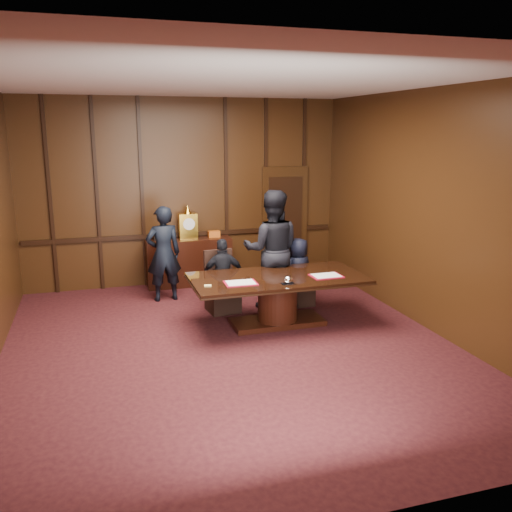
{
  "coord_description": "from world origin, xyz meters",
  "views": [
    {
      "loc": [
        -1.7,
        -6.7,
        2.91
      ],
      "look_at": [
        0.62,
        0.91,
        1.05
      ],
      "focal_mm": 38.0,
      "sensor_mm": 36.0,
      "label": 1
    }
  ],
  "objects_px": {
    "conference_table": "(278,292)",
    "witness_right": "(272,250)",
    "signatory_right": "(298,272)",
    "witness_left": "(164,254)",
    "signatory_left": "(223,276)",
    "sideboard": "(189,260)"
  },
  "relations": [
    {
      "from": "sideboard",
      "to": "signatory_left",
      "type": "distance_m",
      "value": 1.77
    },
    {
      "from": "witness_right",
      "to": "signatory_right",
      "type": "bearing_deg",
      "value": -163.55
    },
    {
      "from": "witness_left",
      "to": "signatory_right",
      "type": "bearing_deg",
      "value": 151.06
    },
    {
      "from": "conference_table",
      "to": "signatory_right",
      "type": "xyz_separation_m",
      "value": [
        0.65,
        0.8,
        0.07
      ]
    },
    {
      "from": "conference_table",
      "to": "witness_right",
      "type": "height_order",
      "value": "witness_right"
    },
    {
      "from": "sideboard",
      "to": "witness_left",
      "type": "height_order",
      "value": "witness_left"
    },
    {
      "from": "sideboard",
      "to": "witness_right",
      "type": "distance_m",
      "value": 2.1
    },
    {
      "from": "sideboard",
      "to": "witness_left",
      "type": "xyz_separation_m",
      "value": [
        -0.58,
        -0.82,
        0.34
      ]
    },
    {
      "from": "signatory_right",
      "to": "witness_left",
      "type": "xyz_separation_m",
      "value": [
        -2.13,
        0.93,
        0.25
      ]
    },
    {
      "from": "signatory_right",
      "to": "witness_left",
      "type": "bearing_deg",
      "value": -39.57
    },
    {
      "from": "conference_table",
      "to": "witness_right",
      "type": "relative_size",
      "value": 1.33
    },
    {
      "from": "conference_table",
      "to": "witness_left",
      "type": "xyz_separation_m",
      "value": [
        -1.48,
        1.73,
        0.32
      ]
    },
    {
      "from": "witness_left",
      "to": "witness_right",
      "type": "height_order",
      "value": "witness_right"
    },
    {
      "from": "signatory_left",
      "to": "witness_left",
      "type": "relative_size",
      "value": 0.74
    },
    {
      "from": "sideboard",
      "to": "signatory_right",
      "type": "relative_size",
      "value": 1.39
    },
    {
      "from": "sideboard",
      "to": "witness_right",
      "type": "height_order",
      "value": "witness_right"
    },
    {
      "from": "signatory_left",
      "to": "witness_left",
      "type": "xyz_separation_m",
      "value": [
        -0.83,
        0.93,
        0.22
      ]
    },
    {
      "from": "witness_left",
      "to": "sideboard",
      "type": "bearing_deg",
      "value": -130.58
    },
    {
      "from": "witness_left",
      "to": "witness_right",
      "type": "distance_m",
      "value": 1.9
    },
    {
      "from": "signatory_right",
      "to": "witness_right",
      "type": "xyz_separation_m",
      "value": [
        -0.47,
        0.02,
        0.41
      ]
    },
    {
      "from": "witness_left",
      "to": "witness_right",
      "type": "xyz_separation_m",
      "value": [
        1.66,
        -0.92,
        0.16
      ]
    },
    {
      "from": "signatory_left",
      "to": "signatory_right",
      "type": "relative_size",
      "value": 1.06
    }
  ]
}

